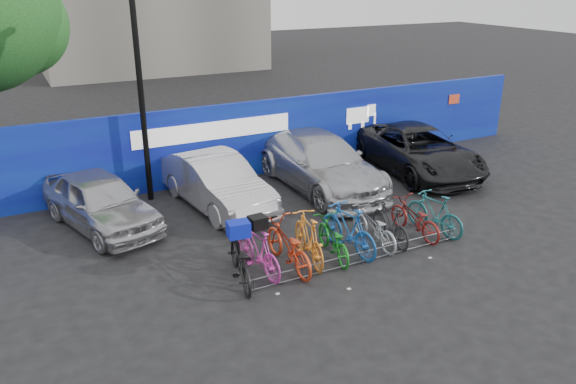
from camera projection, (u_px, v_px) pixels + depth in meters
ground at (345, 253)px, 13.10m from camera, size 100.00×100.00×0.00m
hoarding at (244, 140)px, 17.64m from camera, size 22.00×0.18×2.40m
lamppost at (140, 86)px, 15.03m from camera, size 0.25×0.50×6.11m
bike_rack at (360, 257)px, 12.54m from camera, size 5.60×0.03×0.30m
car_0 at (101, 201)px, 14.21m from camera, size 2.79×4.46×1.42m
car_1 at (217, 182)px, 15.44m from camera, size 2.10×4.56×1.45m
car_2 at (320, 162)px, 16.88m from camera, size 2.30×5.49×1.58m
car_3 at (418, 150)px, 18.22m from camera, size 3.06×5.55×1.47m
bike_0 at (240, 259)px, 11.73m from camera, size 1.07×2.09×1.04m
bike_1 at (258, 250)px, 12.05m from camera, size 0.71×1.83×1.07m
bike_2 at (288, 246)px, 12.27m from camera, size 0.74×2.03×1.06m
bike_3 at (309, 238)px, 12.55m from camera, size 0.83×1.93×1.12m
bike_4 at (333, 239)px, 12.75m from camera, size 0.87×1.82×0.92m
bike_5 at (349, 229)px, 12.95m from camera, size 0.79×1.99×1.16m
bike_6 at (374, 227)px, 13.33m from camera, size 0.61×1.76×0.92m
bike_7 at (390, 223)px, 13.46m from camera, size 0.64×1.70×1.00m
bike_8 at (415, 218)px, 13.81m from camera, size 0.69×1.79×0.93m
bike_9 at (435, 213)px, 13.95m from camera, size 0.80×1.82×1.06m
cargo_crate at (238, 229)px, 11.48m from camera, size 0.49×0.39×0.32m
cargo_topcase at (258, 222)px, 11.81m from camera, size 0.38×0.35×0.26m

